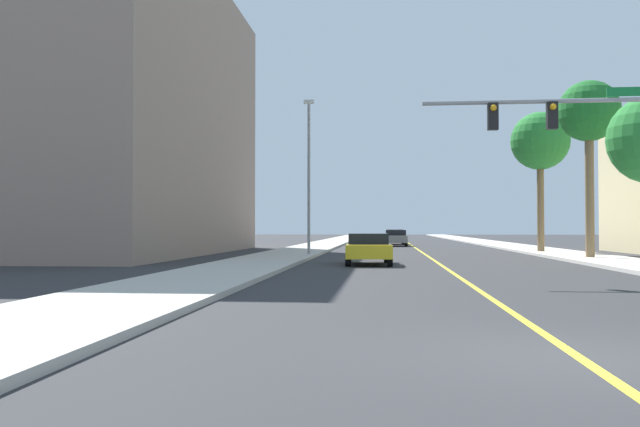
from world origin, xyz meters
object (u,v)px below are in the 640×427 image
at_px(palm_far, 540,142).
at_px(car_yellow, 368,248).
at_px(traffic_signal_mast, 599,138).
at_px(street_lamp, 309,169).
at_px(car_gray, 396,238).
at_px(car_red, 395,236).
at_px(palm_mid, 589,114).

xyz_separation_m(palm_far, car_yellow, (-10.31, -12.84, -6.16)).
height_order(palm_far, car_yellow, palm_far).
xyz_separation_m(traffic_signal_mast, palm_far, (3.02, 20.50, 2.50)).
bearing_deg(car_yellow, street_lamp, 112.46).
height_order(traffic_signal_mast, car_gray, traffic_signal_mast).
bearing_deg(car_yellow, car_red, 84.57).
distance_m(traffic_signal_mast, car_red, 42.28).
height_order(palm_mid, car_yellow, palm_mid).
bearing_deg(traffic_signal_mast, car_gray, 98.94).
xyz_separation_m(palm_mid, car_red, (-9.13, 29.15, -6.50)).
bearing_deg(traffic_signal_mast, car_red, 97.63).
distance_m(traffic_signal_mast, street_lamp, 18.56).
height_order(palm_far, car_red, palm_far).
bearing_deg(car_red, car_yellow, -92.78).
height_order(car_red, car_yellow, car_red).
xyz_separation_m(traffic_signal_mast, street_lamp, (-10.77, 15.11, 0.48)).
bearing_deg(car_gray, palm_far, -59.20).
xyz_separation_m(car_red, car_gray, (-0.02, -6.11, -0.00)).
bearing_deg(traffic_signal_mast, palm_far, 81.63).
relative_size(street_lamp, palm_far, 0.99).
distance_m(palm_mid, car_red, 31.23).
bearing_deg(palm_far, car_yellow, -128.76).
relative_size(palm_mid, palm_far, 1.02).
distance_m(street_lamp, car_red, 27.46).
bearing_deg(palm_mid, car_yellow, -155.50).
relative_size(car_red, car_gray, 0.99).
xyz_separation_m(traffic_signal_mast, palm_mid, (3.54, 12.60, 2.86)).
distance_m(street_lamp, car_gray, 21.57).
relative_size(street_lamp, car_yellow, 2.07).
height_order(traffic_signal_mast, car_yellow, traffic_signal_mast).
xyz_separation_m(palm_far, car_gray, (-8.62, 15.14, -6.14)).
height_order(street_lamp, palm_far, palm_far).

